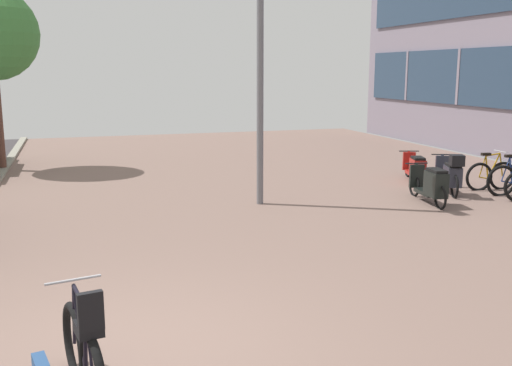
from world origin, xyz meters
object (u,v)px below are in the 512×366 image
at_px(scooter_near, 415,168).
at_px(lamp_post, 260,50).
at_px(scooter_mid, 450,174).
at_px(bicycle_foreground, 80,356).
at_px(scooter_far, 431,185).
at_px(bicycle_rack_05, 491,176).

xyz_separation_m(scooter_near, lamp_post, (-4.49, -1.15, 2.81)).
height_order(scooter_mid, lamp_post, lamp_post).
relative_size(bicycle_foreground, scooter_mid, 0.84).
bearing_deg(bicycle_foreground, lamp_post, 60.46).
relative_size(scooter_near, lamp_post, 0.28).
relative_size(scooter_mid, scooter_far, 0.96).
xyz_separation_m(bicycle_foreground, scooter_near, (8.23, 7.75, -0.04)).
bearing_deg(scooter_mid, bicycle_foreground, -142.58).
height_order(scooter_mid, scooter_far, scooter_mid).
height_order(scooter_near, lamp_post, lamp_post).
relative_size(bicycle_rack_05, scooter_far, 0.73).
bearing_deg(scooter_mid, scooter_far, -143.24).
bearing_deg(bicycle_foreground, scooter_mid, 37.42).
bearing_deg(bicycle_foreground, scooter_far, 37.51).
height_order(bicycle_rack_05, lamp_post, lamp_post).
distance_m(scooter_far, lamp_post, 4.53).
bearing_deg(scooter_near, lamp_post, -165.61).
relative_size(scooter_near, scooter_mid, 0.93).
relative_size(scooter_mid, lamp_post, 0.30).
bearing_deg(scooter_mid, bicycle_rack_05, 5.00).
bearing_deg(scooter_far, scooter_near, 64.62).
xyz_separation_m(scooter_near, scooter_mid, (-0.05, -1.49, 0.08)).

